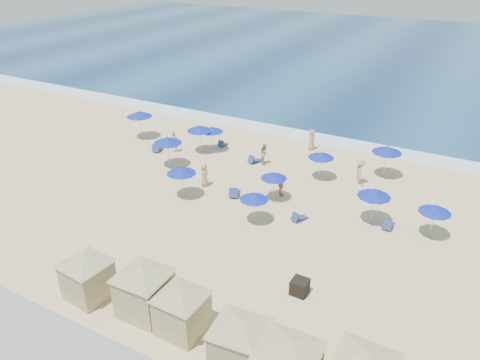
# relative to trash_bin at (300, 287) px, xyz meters

# --- Properties ---
(ground) EXTENTS (160.00, 160.00, 0.00)m
(ground) POSITION_rel_trash_bin_xyz_m (-5.81, 4.36, -0.40)
(ground) COLOR beige
(ground) RESTS_ON ground
(ocean) EXTENTS (160.00, 80.00, 0.06)m
(ocean) POSITION_rel_trash_bin_xyz_m (-5.81, 59.36, -0.37)
(ocean) COLOR navy
(ocean) RESTS_ON ground
(surf_line) EXTENTS (160.00, 2.50, 0.08)m
(surf_line) POSITION_rel_trash_bin_xyz_m (-5.81, 19.86, -0.36)
(surf_line) COLOR white
(surf_line) RESTS_ON ground
(trash_bin) EXTENTS (0.83, 0.83, 0.81)m
(trash_bin) POSITION_rel_trash_bin_xyz_m (0.00, 0.00, 0.00)
(trash_bin) COLOR black
(trash_bin) RESTS_ON ground
(cabana_0) EXTENTS (4.23, 4.23, 2.66)m
(cabana_0) POSITION_rel_trash_bin_xyz_m (-8.99, -5.10, 1.12)
(cabana_0) COLOR tan
(cabana_0) RESTS_ON ground
(cabana_1) EXTENTS (4.63, 4.63, 2.91)m
(cabana_1) POSITION_rel_trash_bin_xyz_m (-5.85, -4.65, 1.26)
(cabana_1) COLOR tan
(cabana_1) RESTS_ON ground
(cabana_2) EXTENTS (4.22, 4.22, 2.65)m
(cabana_2) POSITION_rel_trash_bin_xyz_m (-3.66, -4.80, 1.11)
(cabana_2) COLOR tan
(cabana_2) RESTS_ON ground
(cabana_3) EXTENTS (4.36, 4.36, 2.74)m
(cabana_3) POSITION_rel_trash_bin_xyz_m (-0.49, -5.30, 1.17)
(cabana_3) COLOR tan
(cabana_3) RESTS_ON ground
(cabana_4) EXTENTS (4.69, 4.69, 2.94)m
(cabana_4) POSITION_rel_trash_bin_xyz_m (1.72, -5.56, 1.28)
(cabana_4) COLOR tan
(cabana_4) RESTS_ON ground
(umbrella_0) EXTENTS (2.26, 2.26, 2.57)m
(umbrella_0) POSITION_rel_trash_bin_xyz_m (-20.28, 12.61, 1.82)
(umbrella_0) COLOR #A5A8AD
(umbrella_0) RESTS_ON ground
(umbrella_1) EXTENTS (2.21, 2.21, 2.51)m
(umbrella_1) POSITION_rel_trash_bin_xyz_m (-14.53, 8.96, 1.77)
(umbrella_1) COLOR #A5A8AD
(umbrella_1) RESTS_ON ground
(umbrella_2) EXTENTS (2.12, 2.12, 2.41)m
(umbrella_2) POSITION_rel_trash_bin_xyz_m (-13.94, 12.49, 1.69)
(umbrella_2) COLOR #A5A8AD
(umbrella_2) RESTS_ON ground
(umbrella_3) EXTENTS (2.02, 2.02, 2.30)m
(umbrella_3) POSITION_rel_trash_bin_xyz_m (-10.79, 5.42, 1.59)
(umbrella_3) COLOR #A5A8AD
(umbrella_3) RESTS_ON ground
(umbrella_4) EXTENTS (1.92, 1.92, 2.18)m
(umbrella_4) POSITION_rel_trash_bin_xyz_m (-13.20, 13.19, 1.49)
(umbrella_4) COLOR #A5A8AD
(umbrella_4) RESTS_ON ground
(umbrella_5) EXTENTS (1.81, 1.81, 2.06)m
(umbrella_5) POSITION_rel_trash_bin_xyz_m (-5.04, 4.86, 1.38)
(umbrella_5) COLOR #A5A8AD
(umbrella_5) RESTS_ON ground
(umbrella_6) EXTENTS (1.92, 1.92, 2.18)m
(umbrella_6) POSITION_rel_trash_bin_xyz_m (-3.53, 12.54, 1.49)
(umbrella_6) COLOR #A5A8AD
(umbrella_6) RESTS_ON ground
(umbrella_7) EXTENTS (1.79, 1.79, 2.04)m
(umbrella_7) POSITION_rel_trash_bin_xyz_m (-5.21, 8.08, 1.37)
(umbrella_7) COLOR #A5A8AD
(umbrella_7) RESTS_ON ground
(umbrella_8) EXTENTS (2.20, 2.20, 2.50)m
(umbrella_8) POSITION_rel_trash_bin_xyz_m (0.54, 15.18, 1.76)
(umbrella_8) COLOR #A5A8AD
(umbrella_8) RESTS_ON ground
(umbrella_9) EXTENTS (2.07, 2.07, 2.35)m
(umbrella_9) POSITION_rel_trash_bin_xyz_m (1.36, 8.33, 1.63)
(umbrella_9) COLOR #A5A8AD
(umbrella_9) RESTS_ON ground
(umbrella_10) EXTENTS (1.89, 1.89, 2.15)m
(umbrella_10) POSITION_rel_trash_bin_xyz_m (4.87, 8.42, 1.46)
(umbrella_10) COLOR #A5A8AD
(umbrella_10) RESTS_ON ground
(beach_chair_0) EXTENTS (0.93, 1.47, 0.75)m
(beach_chair_0) POSITION_rel_trash_bin_xyz_m (-17.16, 10.86, -0.14)
(beach_chair_0) COLOR navy
(beach_chair_0) RESTS_ON ground
(beach_chair_1) EXTENTS (0.57, 1.17, 0.63)m
(beach_chair_1) POSITION_rel_trash_bin_xyz_m (-12.93, 14.38, -0.18)
(beach_chair_1) COLOR navy
(beach_chair_1) RESTS_ON ground
(beach_chair_2) EXTENTS (1.00, 1.40, 0.70)m
(beach_chair_2) POSITION_rel_trash_bin_xyz_m (-9.02, 12.69, -0.16)
(beach_chair_2) COLOR navy
(beach_chair_2) RESTS_ON ground
(beach_chair_3) EXTENTS (1.08, 1.53, 0.77)m
(beach_chair_3) POSITION_rel_trash_bin_xyz_m (-7.75, 7.19, -0.14)
(beach_chair_3) COLOR navy
(beach_chair_3) RESTS_ON ground
(beach_chair_4) EXTENTS (0.93, 1.27, 0.64)m
(beach_chair_4) POSITION_rel_trash_bin_xyz_m (-2.65, 6.33, -0.18)
(beach_chair_4) COLOR navy
(beach_chair_4) RESTS_ON ground
(beach_chair_5) EXTENTS (0.59, 1.28, 0.70)m
(beach_chair_5) POSITION_rel_trash_bin_xyz_m (2.48, 8.15, -0.16)
(beach_chair_5) COLOR navy
(beach_chair_5) RESTS_ON ground
(beachgoer_0) EXTENTS (0.77, 0.64, 1.80)m
(beachgoer_0) POSITION_rel_trash_bin_xyz_m (-15.83, 11.44, 0.50)
(beachgoer_0) COLOR tan
(beachgoer_0) RESTS_ON ground
(beachgoer_1) EXTENTS (0.99, 1.03, 1.68)m
(beachgoer_1) POSITION_rel_trash_bin_xyz_m (-8.26, 12.96, 0.43)
(beachgoer_1) COLOR tan
(beachgoer_1) RESTS_ON ground
(beachgoer_2) EXTENTS (0.92, 1.00, 1.65)m
(beachgoer_2) POSITION_rel_trash_bin_xyz_m (-4.96, 8.77, 0.42)
(beachgoer_2) COLOR tan
(beachgoer_2) RESTS_ON ground
(beachgoer_3) EXTENTS (1.22, 1.40, 1.88)m
(beachgoer_3) POSITION_rel_trash_bin_xyz_m (-0.75, 13.13, 0.54)
(beachgoer_3) COLOR tan
(beachgoer_3) RESTS_ON ground
(beachgoer_4) EXTENTS (0.79, 1.00, 1.78)m
(beachgoer_4) POSITION_rel_trash_bin_xyz_m (-6.03, 17.36, 0.49)
(beachgoer_4) COLOR tan
(beachgoer_4) RESTS_ON ground
(beachgoer_5) EXTENTS (0.91, 1.00, 1.71)m
(beachgoer_5) POSITION_rel_trash_bin_xyz_m (-10.36, 7.51, 0.45)
(beachgoer_5) COLOR tan
(beachgoer_5) RESTS_ON ground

